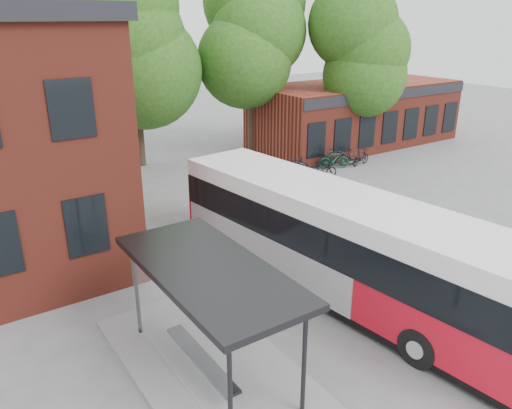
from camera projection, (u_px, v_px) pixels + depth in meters
ground at (324, 298)px, 15.33m from camera, size 100.00×100.00×0.00m
shop_row at (356, 114)px, 33.32m from camera, size 14.00×6.20×4.00m
bus_shelter at (211, 320)px, 11.68m from camera, size 3.60×7.00×2.90m
bike_rail at (330, 167)px, 27.86m from camera, size 5.20×0.10×0.38m
tree_1 at (135, 73)px, 27.16m from camera, size 7.92×7.92×10.40m
tree_2 at (252, 62)px, 29.95m from camera, size 7.92×7.92×11.00m
tree_3 at (358, 78)px, 29.79m from camera, size 7.04×7.04×9.28m
city_bus at (339, 245)px, 15.14m from camera, size 4.06×12.90×3.22m
bicycle_0 at (290, 166)px, 27.00m from camera, size 2.00×1.25×0.99m
bicycle_1 at (296, 165)px, 27.26m from camera, size 1.60×0.83×0.93m
bicycle_2 at (321, 170)px, 26.49m from camera, size 1.85×1.13×0.92m
bicycle_3 at (334, 160)px, 28.12m from camera, size 1.81×1.13×1.06m
bicycle_4 at (319, 163)px, 27.86m from camera, size 1.64×1.13×0.82m
bicycle_5 at (335, 158)px, 28.40m from camera, size 1.90×1.05×1.10m
bicycle_6 at (341, 157)px, 28.78m from camera, size 1.99×1.25×0.99m
bicycle_7 at (361, 157)px, 28.80m from camera, size 1.62×0.73×0.94m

